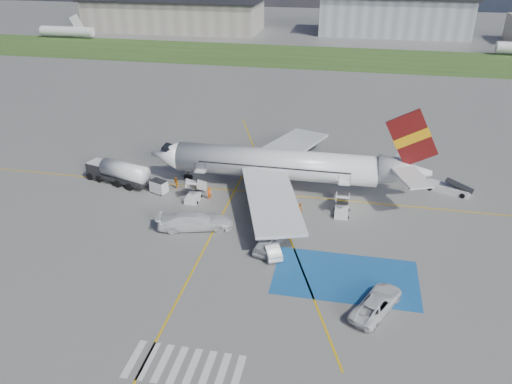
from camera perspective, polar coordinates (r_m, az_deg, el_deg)
ground at (r=54.32m, az=-0.26°, el=-5.96°), size 400.00×400.00×0.00m
grass_strip at (r=142.95m, az=7.66°, el=15.00°), size 400.00×30.00×0.01m
taxiway_line_main at (r=64.52m, az=1.88°, el=-0.23°), size 120.00×0.20×0.01m
taxiway_line_cross at (r=47.71m, az=-8.75°, el=-11.70°), size 0.20×60.00×0.01m
taxiway_line_diag at (r=64.52m, az=1.88°, el=-0.23°), size 20.71×56.45×0.01m
staging_box at (r=50.27m, az=10.20°, el=-9.54°), size 14.00×8.00×0.01m
crosswalk at (r=41.33m, az=-8.15°, el=-19.15°), size 9.00×4.00×0.01m
terminal_west at (r=187.58m, az=-9.32°, el=19.33°), size 60.00×22.00×10.00m
terminal_centre at (r=181.41m, az=15.49°, el=18.80°), size 48.00×18.00×12.00m
airliner at (r=64.64m, az=3.54°, el=3.12°), size 36.81×32.95×11.92m
airstairs_fwd at (r=63.47m, az=-7.10°, el=-0.30°), size 1.90×5.20×3.60m
airstairs_aft at (r=60.67m, az=9.77°, el=-1.88°), size 1.90×5.20×3.60m
fuel_tanker at (r=69.33m, az=-15.42°, el=2.01°), size 9.58×4.95×3.17m
gpu_cart at (r=65.66m, az=-11.03°, el=0.54°), size 2.46×2.00×1.78m
belt_loader at (r=69.52m, az=21.08°, el=0.35°), size 6.07×3.78×1.76m
car_silver_a at (r=53.13m, az=1.44°, el=-5.73°), size 3.08×5.27×1.68m
car_silver_b at (r=52.40m, az=1.63°, el=-6.42°), size 3.25×4.56×1.43m
van_white_a at (r=46.37m, az=13.65°, el=-12.02°), size 4.52×5.78×1.97m
van_white_b at (r=56.88m, az=-7.00°, el=-3.05°), size 6.84×4.16×2.50m
crew_fwd at (r=63.07m, az=-5.34°, el=-0.16°), size 0.73×0.72×1.69m
crew_nose at (r=66.44m, az=-9.15°, el=1.01°), size 0.79×0.89×1.53m
crew_aft at (r=58.98m, az=5.04°, el=-2.12°), size 0.92×1.18×1.87m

